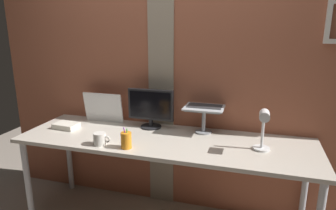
{
  "coord_description": "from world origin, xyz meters",
  "views": [
    {
      "loc": [
        0.7,
        -2.18,
        1.65
      ],
      "look_at": [
        0.04,
        0.05,
        1.03
      ],
      "focal_mm": 32.43,
      "sensor_mm": 36.0,
      "label": 1
    }
  ],
  "objects": [
    {
      "name": "brick_wall_back",
      "position": [
        0.0,
        0.36,
        1.18
      ],
      "size": [
        3.35,
        0.16,
        2.37
      ],
      "color": "#9E563D",
      "rests_on": "ground_plane"
    },
    {
      "name": "desk",
      "position": [
        0.04,
        -0.05,
        0.71
      ],
      "size": [
        2.32,
        0.7,
        0.78
      ],
      "color": "beige",
      "rests_on": "ground_plane"
    },
    {
      "name": "monitor",
      "position": [
        -0.15,
        0.18,
        0.96
      ],
      "size": [
        0.4,
        0.18,
        0.34
      ],
      "color": "black",
      "rests_on": "desk"
    },
    {
      "name": "laptop_stand",
      "position": [
        0.31,
        0.18,
        0.92
      ],
      "size": [
        0.28,
        0.22,
        0.21
      ],
      "color": "gray",
      "rests_on": "desk"
    },
    {
      "name": "laptop",
      "position": [
        0.31,
        0.25,
        1.04
      ],
      "size": [
        0.32,
        0.3,
        0.22
      ],
      "color": "#ADB2B7",
      "rests_on": "laptop_stand"
    },
    {
      "name": "whiteboard_panel",
      "position": [
        -0.62,
        0.2,
        0.91
      ],
      "size": [
        0.37,
        0.06,
        0.27
      ],
      "primitive_type": "cube",
      "rotation": [
        0.15,
        0.0,
        0.0
      ],
      "color": "white",
      "rests_on": "desk"
    },
    {
      "name": "desk_lamp",
      "position": [
        0.77,
        -0.1,
        0.97
      ],
      "size": [
        0.12,
        0.2,
        0.32
      ],
      "color": "white",
      "rests_on": "desk"
    },
    {
      "name": "pen_cup",
      "position": [
        -0.17,
        -0.3,
        0.84
      ],
      "size": [
        0.08,
        0.08,
        0.16
      ],
      "color": "orange",
      "rests_on": "desk"
    },
    {
      "name": "coffee_mug",
      "position": [
        -0.38,
        -0.3,
        0.82
      ],
      "size": [
        0.13,
        0.09,
        0.09
      ],
      "color": "silver",
      "rests_on": "desk"
    },
    {
      "name": "paper_clutter_stack",
      "position": [
        -0.85,
        -0.05,
        0.8
      ],
      "size": [
        0.21,
        0.16,
        0.04
      ],
      "primitive_type": "cube",
      "rotation": [
        0.0,
        0.0,
        -0.09
      ],
      "color": "silver",
      "rests_on": "desk"
    }
  ]
}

